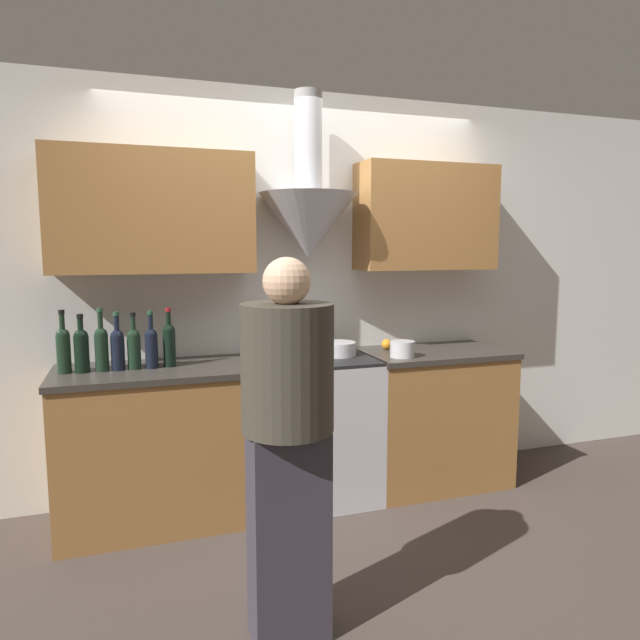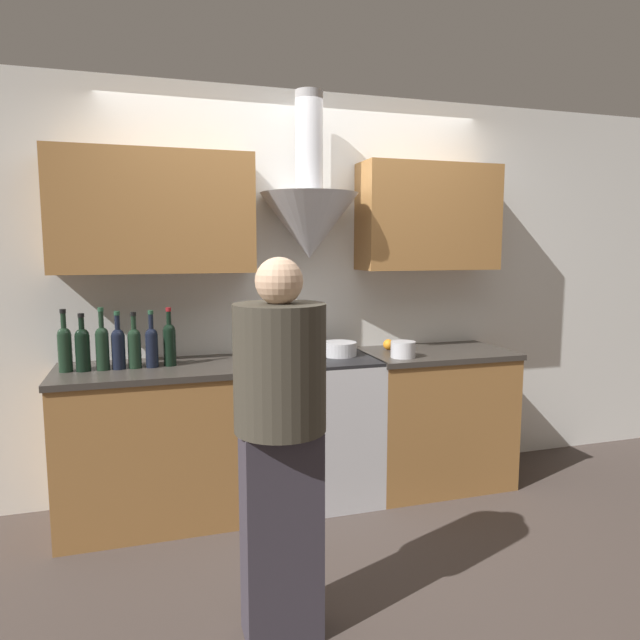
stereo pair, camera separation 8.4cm
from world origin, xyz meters
TOP-DOWN VIEW (x-y plane):
  - ground_plane at (0.00, 0.00)m, footprint 12.00×12.00m
  - wall_back at (-0.03, 0.61)m, footprint 8.40×0.62m
  - counter_left at (-0.94, 0.34)m, footprint 1.17×0.62m
  - counter_right at (0.84, 0.34)m, footprint 0.97×0.62m
  - stove_range at (0.00, 0.34)m, footprint 0.73×0.60m
  - wine_bottle_0 at (-1.44, 0.36)m, footprint 0.07×0.07m
  - wine_bottle_1 at (-1.35, 0.35)m, footprint 0.08×0.08m
  - wine_bottle_2 at (-1.24, 0.35)m, footprint 0.07×0.07m
  - wine_bottle_3 at (-1.16, 0.35)m, footprint 0.08×0.08m
  - wine_bottle_4 at (-1.07, 0.35)m, footprint 0.07×0.07m
  - wine_bottle_5 at (-0.98, 0.34)m, footprint 0.07×0.07m
  - wine_bottle_6 at (-0.88, 0.36)m, footprint 0.07×0.07m
  - stock_pot at (-0.16, 0.33)m, footprint 0.26×0.26m
  - mixing_bowl at (0.16, 0.36)m, footprint 0.22×0.22m
  - orange_fruit at (0.55, 0.47)m, footprint 0.07×0.07m
  - saucepan at (0.53, 0.19)m, footprint 0.15×0.15m
  - person_foreground_left at (-0.51, -0.88)m, footprint 0.37×0.37m

SIDE VIEW (x-z plane):
  - ground_plane at x=0.00m, z-range 0.00..0.00m
  - counter_left at x=-0.94m, z-range 0.00..0.92m
  - counter_right at x=0.84m, z-range 0.00..0.92m
  - stove_range at x=0.00m, z-range 0.00..0.92m
  - person_foreground_left at x=-0.51m, z-range 0.07..1.63m
  - orange_fruit at x=0.55m, z-range 0.91..0.99m
  - mixing_bowl at x=0.16m, z-range 0.91..1.00m
  - saucepan at x=0.53m, z-range 0.91..1.02m
  - stock_pot at x=-0.16m, z-range 0.91..1.04m
  - wine_bottle_4 at x=-1.07m, z-range 0.88..1.21m
  - wine_bottle_5 at x=-0.98m, z-range 0.88..1.21m
  - wine_bottle_3 at x=-1.16m, z-range 0.88..1.21m
  - wine_bottle_1 at x=-1.35m, z-range 0.89..1.21m
  - wine_bottle_6 at x=-0.88m, z-range 0.88..1.22m
  - wine_bottle_2 at x=-1.24m, z-range 0.88..1.23m
  - wine_bottle_0 at x=-1.44m, z-range 0.88..1.23m
  - wall_back at x=-0.03m, z-range 0.16..2.76m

